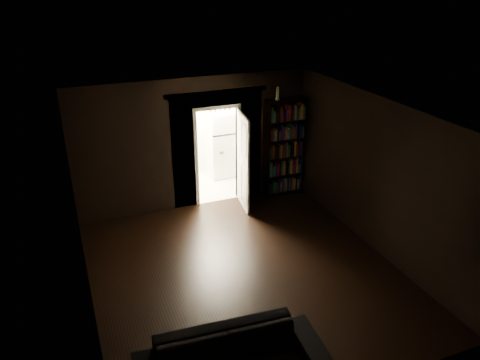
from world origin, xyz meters
The scene contains 9 objects.
ground centered at (0.00, 0.00, 0.00)m, with size 5.50×5.50×0.00m, color black.
room_walls centered at (-0.01, 1.07, 1.68)m, with size 5.02×5.61×2.84m.
kitchen_alcove centered at (0.50, 3.87, 1.21)m, with size 2.20×1.80×2.60m.
sofa centered at (-1.06, -2.10, 0.45)m, with size 2.32×1.01×0.89m, color black.
bookshelf centered at (2.00, 2.59, 1.10)m, with size 0.90×0.32×2.20m, color black.
refrigerator centered at (1.10, 4.11, 0.82)m, with size 0.74×0.68×1.65m, color white.
door centered at (0.91, 2.31, 1.02)m, with size 0.85×0.05×2.05m, color silver.
figurine centered at (1.81, 2.62, 2.34)m, with size 0.09×0.09×0.28m, color white.
bottles centered at (1.04, 4.05, 1.77)m, with size 0.57×0.07×0.23m, color black.
Camera 1 is at (-2.55, -6.07, 4.77)m, focal length 35.00 mm.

